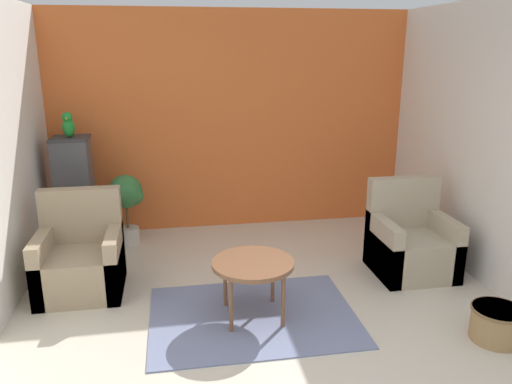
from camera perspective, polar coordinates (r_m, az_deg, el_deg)
wall_back_accent at (r=6.40m, az=-2.71°, el=8.01°), size 4.60×0.06×2.74m
wall_right at (r=5.49m, az=24.15°, el=5.23°), size 0.06×3.53×2.74m
area_rug at (r=4.53m, az=-0.35°, el=-13.97°), size 1.80×1.33×0.01m
coffee_table at (r=4.31m, az=-0.36°, el=-8.54°), size 0.71×0.71×0.53m
armchair_left at (r=5.12m, az=-19.39°, el=-7.46°), size 0.77×0.72×0.96m
armchair_right at (r=5.47m, az=17.26°, el=-5.72°), size 0.77×0.72×0.96m
birdcage at (r=6.12m, az=-19.91°, el=-0.33°), size 0.46×0.46×1.32m
parrot at (r=5.96m, az=-20.65°, el=7.13°), size 0.13×0.24×0.29m
potted_plant at (r=6.10m, az=-14.68°, el=-0.72°), size 0.44×0.40×0.84m
wicker_basket at (r=4.58m, az=25.80°, el=-13.31°), size 0.42×0.42×0.28m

